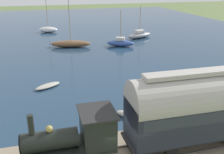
{
  "coord_description": "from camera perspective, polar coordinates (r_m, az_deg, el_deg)",
  "views": [
    {
      "loc": [
        -11.63,
        3.75,
        9.8
      ],
      "look_at": [
        8.03,
        -1.51,
        2.19
      ],
      "focal_mm": 42.0,
      "sensor_mm": 36.0,
      "label": 1
    }
  ],
  "objects": [
    {
      "name": "harbor_water",
      "position": [
        55.55,
        -11.05,
        9.97
      ],
      "size": [
        80.0,
        80.0,
        0.01
      ],
      "color": "navy",
      "rests_on": "ground"
    },
    {
      "name": "steam_locomotive",
      "position": [
        13.98,
        -7.48,
        -12.49
      ],
      "size": [
        2.22,
        5.24,
        3.16
      ],
      "color": "black",
      "rests_on": "rail_embankment"
    },
    {
      "name": "passenger_coach",
      "position": [
        15.87,
        18.63,
        -5.83
      ],
      "size": [
        2.58,
        8.77,
        4.61
      ],
      "color": "black",
      "rests_on": "rail_embankment"
    },
    {
      "name": "sailboat_white",
      "position": [
        53.56,
        -13.72,
        10.03
      ],
      "size": [
        2.76,
        4.01,
        8.05
      ],
      "rotation": [
        0.0,
        0.0,
        -0.32
      ],
      "color": "white",
      "rests_on": "harbor_water"
    },
    {
      "name": "sailboat_brown",
      "position": [
        41.03,
        -8.99,
        7.21
      ],
      "size": [
        3.02,
        6.37,
        8.8
      ],
      "rotation": [
        0.0,
        0.0,
        -0.22
      ],
      "color": "brown",
      "rests_on": "harbor_water"
    },
    {
      "name": "sailboat_blue",
      "position": [
        40.97,
        1.86,
        7.46
      ],
      "size": [
        3.0,
        4.48,
        5.55
      ],
      "rotation": [
        0.0,
        0.0,
        -0.4
      ],
      "color": "#335199",
      "rests_on": "harbor_water"
    },
    {
      "name": "sailboat_gray",
      "position": [
        47.33,
        6.02,
        9.11
      ],
      "size": [
        3.84,
        5.61,
        5.57
      ],
      "rotation": [
        0.0,
        0.0,
        0.43
      ],
      "color": "gray",
      "rests_on": "harbor_water"
    },
    {
      "name": "rowboat_mid_harbor",
      "position": [
        21.97,
        13.49,
        -6.11
      ],
      "size": [
        2.91,
        2.25,
        0.33
      ],
      "rotation": [
        0.0,
        0.0,
        1.03
      ],
      "color": "silver",
      "rests_on": "harbor_water"
    },
    {
      "name": "rowboat_near_shore",
      "position": [
        19.98,
        3.65,
        -8.22
      ],
      "size": [
        2.04,
        2.0,
        0.42
      ],
      "rotation": [
        0.0,
        0.0,
        -0.81
      ],
      "color": "#B7B2A3",
      "rests_on": "harbor_water"
    },
    {
      "name": "rowboat_far_out",
      "position": [
        25.99,
        -13.82,
        -1.87
      ],
      "size": [
        2.2,
        2.76,
        0.33
      ],
      "rotation": [
        0.0,
        0.0,
        0.55
      ],
      "color": "#B7B2A3",
      "rests_on": "harbor_water"
    }
  ]
}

